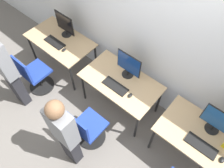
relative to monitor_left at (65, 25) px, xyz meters
name	(u,v)px	position (x,y,z in m)	size (l,w,h in m)	color
ground_plane	(107,118)	(1.48, -0.55, -0.98)	(20.00, 20.00, 0.00)	slate
wall_back	(144,34)	(1.48, 0.31, 0.42)	(12.00, 0.05, 2.80)	silver
desk_left	(60,42)	(0.00, -0.18, -0.31)	(1.28, 0.74, 0.74)	tan
monitor_left	(65,25)	(0.00, 0.00, 0.00)	(0.44, 0.20, 0.45)	black
keyboard_left	(55,42)	(0.00, -0.30, -0.22)	(0.43, 0.17, 0.02)	black
mouse_left	(64,50)	(0.28, -0.32, -0.22)	(0.06, 0.09, 0.03)	black
office_chair_left	(35,76)	(0.03, -0.92, -0.59)	(0.48, 0.48, 0.92)	black
person_left	(6,68)	(0.04, -1.28, -0.04)	(0.36, 0.22, 1.71)	#232328
desk_center	(121,84)	(1.48, -0.18, -0.31)	(1.28, 0.74, 0.74)	tan
monitor_center	(129,65)	(1.48, -0.01, 0.00)	(0.44, 0.20, 0.45)	black
keyboard_center	(115,86)	(1.48, -0.33, -0.22)	(0.43, 0.17, 0.02)	black
mouse_center	(130,95)	(1.77, -0.32, -0.22)	(0.06, 0.09, 0.03)	black
office_chair_center	(88,129)	(1.52, -1.04, -0.59)	(0.48, 0.48, 0.92)	black
person_center	(65,134)	(1.54, -1.40, -0.08)	(0.36, 0.22, 1.65)	#232328
desk_right	(204,140)	(2.96, -0.18, -0.31)	(1.28, 0.74, 0.74)	tan
monitor_right	(218,121)	(2.96, 0.00, 0.00)	(0.44, 0.20, 0.45)	black
keyboard_right	(201,145)	(2.96, -0.32, -0.22)	(0.43, 0.17, 0.02)	black
mouse_right	(222,160)	(3.25, -0.32, -0.22)	(0.06, 0.09, 0.03)	black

